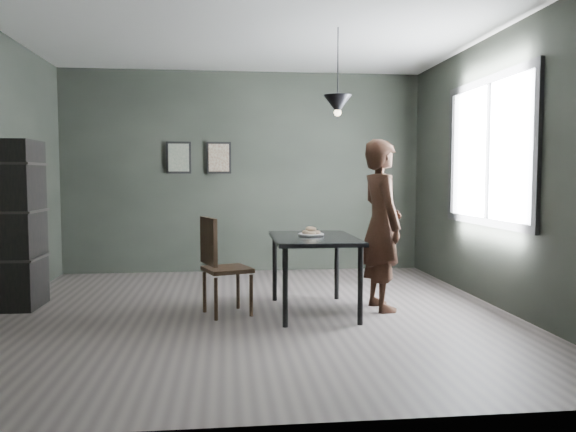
{
  "coord_description": "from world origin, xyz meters",
  "views": [
    {
      "loc": [
        -0.26,
        -5.42,
        1.34
      ],
      "look_at": [
        0.35,
        0.05,
        0.95
      ],
      "focal_mm": 35.0,
      "sensor_mm": 36.0,
      "label": 1
    }
  ],
  "objects": [
    {
      "name": "ground",
      "position": [
        0.0,
        0.0,
        0.0
      ],
      "size": [
        5.0,
        5.0,
        0.0
      ],
      "primitive_type": "plane",
      "color": "#373230",
      "rests_on": "ground"
    },
    {
      "name": "back_wall",
      "position": [
        0.0,
        2.5,
        1.4
      ],
      "size": [
        5.0,
        0.1,
        2.8
      ],
      "primitive_type": "cube",
      "color": "black",
      "rests_on": "ground"
    },
    {
      "name": "ceiling",
      "position": [
        0.0,
        0.0,
        2.8
      ],
      "size": [
        5.0,
        5.0,
        0.02
      ],
      "color": "silver",
      "rests_on": "ground"
    },
    {
      "name": "window_assembly",
      "position": [
        2.47,
        0.2,
        1.6
      ],
      "size": [
        0.04,
        1.96,
        1.56
      ],
      "color": "white",
      "rests_on": "ground"
    },
    {
      "name": "cafe_table",
      "position": [
        0.6,
        0.0,
        0.67
      ],
      "size": [
        0.8,
        1.2,
        0.75
      ],
      "color": "black",
      "rests_on": "ground"
    },
    {
      "name": "white_plate",
      "position": [
        0.58,
        0.06,
        0.76
      ],
      "size": [
        0.23,
        0.23,
        0.01
      ],
      "primitive_type": "cylinder",
      "color": "white",
      "rests_on": "cafe_table"
    },
    {
      "name": "donut_pile",
      "position": [
        0.58,
        0.06,
        0.79
      ],
      "size": [
        0.18,
        0.18,
        0.08
      ],
      "rotation": [
        0.0,
        0.0,
        0.28
      ],
      "color": "beige",
      "rests_on": "white_plate"
    },
    {
      "name": "woman",
      "position": [
        1.29,
        0.04,
        0.85
      ],
      "size": [
        0.48,
        0.67,
        1.71
      ],
      "primitive_type": "imported",
      "rotation": [
        0.0,
        0.0,
        1.69
      ],
      "color": "black",
      "rests_on": "ground"
    },
    {
      "name": "wood_chair",
      "position": [
        -0.33,
        -0.04,
        0.54
      ],
      "size": [
        0.53,
        0.53,
        0.95
      ],
      "rotation": [
        0.0,
        0.0,
        0.34
      ],
      "color": "black",
      "rests_on": "ground"
    },
    {
      "name": "shelf_unit",
      "position": [
        -2.32,
        0.51,
        0.85
      ],
      "size": [
        0.33,
        0.57,
        1.7
      ],
      "primitive_type": "cube",
      "rotation": [
        0.0,
        0.0,
        -0.02
      ],
      "color": "black",
      "rests_on": "ground"
    },
    {
      "name": "pendant_lamp",
      "position": [
        0.85,
        0.1,
        2.05
      ],
      "size": [
        0.28,
        0.28,
        0.86
      ],
      "color": "black",
      "rests_on": "ground"
    },
    {
      "name": "framed_print_left",
      "position": [
        -0.9,
        2.47,
        1.6
      ],
      "size": [
        0.34,
        0.04,
        0.44
      ],
      "color": "black",
      "rests_on": "ground"
    },
    {
      "name": "framed_print_right",
      "position": [
        -0.35,
        2.47,
        1.6
      ],
      "size": [
        0.34,
        0.04,
        0.44
      ],
      "color": "black",
      "rests_on": "ground"
    }
  ]
}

